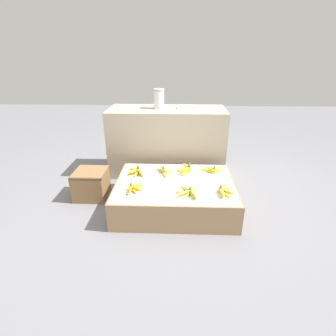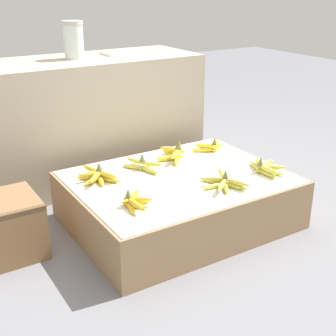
{
  "view_description": "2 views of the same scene",
  "coord_description": "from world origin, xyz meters",
  "px_view_note": "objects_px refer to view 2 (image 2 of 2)",
  "views": [
    {
      "loc": [
        0.02,
        -2.11,
        1.34
      ],
      "look_at": [
        -0.07,
        0.04,
        0.37
      ],
      "focal_mm": 28.0,
      "sensor_mm": 36.0,
      "label": 1
    },
    {
      "loc": [
        -1.19,
        -1.81,
        1.18
      ],
      "look_at": [
        -0.06,
        0.01,
        0.31
      ],
      "focal_mm": 50.0,
      "sensor_mm": 36.0,
      "label": 2
    }
  ],
  "objects_px": {
    "banana_bunch_middle_left": "(97,176)",
    "banana_bunch_middle_midright": "(174,154)",
    "banana_bunch_front_left": "(134,201)",
    "foam_tray_white": "(123,52)",
    "banana_bunch_front_right": "(265,168)",
    "banana_bunch_front_midright": "(223,182)",
    "wooden_crate": "(6,227)",
    "banana_bunch_middle_midleft": "(143,165)",
    "banana_bunch_middle_right": "(211,146)",
    "glass_jar": "(73,40)"
  },
  "relations": [
    {
      "from": "banana_bunch_middle_left",
      "to": "foam_tray_white",
      "type": "relative_size",
      "value": 0.96
    },
    {
      "from": "wooden_crate",
      "to": "banana_bunch_middle_midright",
      "type": "distance_m",
      "value": 0.95
    },
    {
      "from": "banana_bunch_front_midright",
      "to": "banana_bunch_middle_midright",
      "type": "distance_m",
      "value": 0.42
    },
    {
      "from": "banana_bunch_middle_midright",
      "to": "banana_bunch_front_right",
      "type": "bearing_deg",
      "value": -52.96
    },
    {
      "from": "banana_bunch_middle_left",
      "to": "glass_jar",
      "type": "height_order",
      "value": "glass_jar"
    },
    {
      "from": "wooden_crate",
      "to": "foam_tray_white",
      "type": "height_order",
      "value": "foam_tray_white"
    },
    {
      "from": "banana_bunch_front_left",
      "to": "banana_bunch_middle_left",
      "type": "relative_size",
      "value": 0.83
    },
    {
      "from": "banana_bunch_front_midright",
      "to": "foam_tray_white",
      "type": "relative_size",
      "value": 1.04
    },
    {
      "from": "banana_bunch_front_right",
      "to": "banana_bunch_middle_midright",
      "type": "bearing_deg",
      "value": 127.04
    },
    {
      "from": "banana_bunch_front_midright",
      "to": "wooden_crate",
      "type": "bearing_deg",
      "value": 158.43
    },
    {
      "from": "banana_bunch_front_left",
      "to": "banana_bunch_middle_midleft",
      "type": "xyz_separation_m",
      "value": [
        0.24,
        0.35,
        0.0
      ]
    },
    {
      "from": "banana_bunch_front_midright",
      "to": "banana_bunch_front_right",
      "type": "relative_size",
      "value": 1.02
    },
    {
      "from": "banana_bunch_middle_midright",
      "to": "foam_tray_white",
      "type": "xyz_separation_m",
      "value": [
        0.02,
        0.63,
        0.47
      ]
    },
    {
      "from": "banana_bunch_middle_midleft",
      "to": "banana_bunch_middle_right",
      "type": "xyz_separation_m",
      "value": [
        0.48,
        0.05,
        -0.0
      ]
    },
    {
      "from": "banana_bunch_middle_midleft",
      "to": "glass_jar",
      "type": "xyz_separation_m",
      "value": [
        -0.09,
        0.64,
        0.57
      ]
    },
    {
      "from": "banana_bunch_middle_midleft",
      "to": "banana_bunch_middle_left",
      "type": "bearing_deg",
      "value": -178.38
    },
    {
      "from": "wooden_crate",
      "to": "banana_bunch_middle_right",
      "type": "xyz_separation_m",
      "value": [
        1.2,
        0.06,
        0.15
      ]
    },
    {
      "from": "banana_bunch_front_right",
      "to": "foam_tray_white",
      "type": "xyz_separation_m",
      "value": [
        -0.28,
        1.03,
        0.48
      ]
    },
    {
      "from": "banana_bunch_middle_right",
      "to": "banana_bunch_front_left",
      "type": "bearing_deg",
      "value": -150.8
    },
    {
      "from": "banana_bunch_front_right",
      "to": "banana_bunch_middle_midright",
      "type": "relative_size",
      "value": 1.12
    },
    {
      "from": "banana_bunch_front_left",
      "to": "foam_tray_white",
      "type": "relative_size",
      "value": 0.8
    },
    {
      "from": "banana_bunch_middle_midleft",
      "to": "banana_bunch_front_midright",
      "type": "bearing_deg",
      "value": -59.94
    },
    {
      "from": "banana_bunch_middle_midright",
      "to": "glass_jar",
      "type": "bearing_deg",
      "value": 116.57
    },
    {
      "from": "banana_bunch_middle_right",
      "to": "foam_tray_white",
      "type": "relative_size",
      "value": 0.95
    },
    {
      "from": "banana_bunch_front_right",
      "to": "banana_bunch_front_midright",
      "type": "bearing_deg",
      "value": -175.08
    },
    {
      "from": "banana_bunch_front_left",
      "to": "banana_bunch_front_midright",
      "type": "bearing_deg",
      "value": -4.64
    },
    {
      "from": "banana_bunch_middle_midleft",
      "to": "banana_bunch_middle_midright",
      "type": "height_order",
      "value": "banana_bunch_middle_midright"
    },
    {
      "from": "banana_bunch_middle_left",
      "to": "banana_bunch_middle_midright",
      "type": "distance_m",
      "value": 0.48
    },
    {
      "from": "banana_bunch_middle_midright",
      "to": "glass_jar",
      "type": "relative_size",
      "value": 1.07
    },
    {
      "from": "banana_bunch_front_right",
      "to": "banana_bunch_middle_right",
      "type": "distance_m",
      "value": 0.42
    },
    {
      "from": "banana_bunch_front_right",
      "to": "banana_bunch_middle_left",
      "type": "distance_m",
      "value": 0.85
    },
    {
      "from": "banana_bunch_middle_midleft",
      "to": "glass_jar",
      "type": "height_order",
      "value": "glass_jar"
    },
    {
      "from": "glass_jar",
      "to": "banana_bunch_middle_midright",
      "type": "bearing_deg",
      "value": -63.43
    },
    {
      "from": "banana_bunch_middle_midright",
      "to": "wooden_crate",
      "type": "bearing_deg",
      "value": -177.04
    },
    {
      "from": "banana_bunch_middle_right",
      "to": "banana_bunch_front_midright",
      "type": "bearing_deg",
      "value": -119.77
    },
    {
      "from": "banana_bunch_middle_left",
      "to": "foam_tray_white",
      "type": "bearing_deg",
      "value": 53.42
    },
    {
      "from": "banana_bunch_front_right",
      "to": "glass_jar",
      "type": "distance_m",
      "value": 1.3
    },
    {
      "from": "banana_bunch_middle_left",
      "to": "banana_bunch_middle_right",
      "type": "bearing_deg",
      "value": 4.6
    },
    {
      "from": "wooden_crate",
      "to": "banana_bunch_middle_midleft",
      "type": "height_order",
      "value": "banana_bunch_middle_midleft"
    },
    {
      "from": "banana_bunch_middle_left",
      "to": "banana_bunch_middle_midright",
      "type": "xyz_separation_m",
      "value": [
        0.48,
        0.04,
        0.01
      ]
    },
    {
      "from": "banana_bunch_middle_right",
      "to": "foam_tray_white",
      "type": "height_order",
      "value": "foam_tray_white"
    },
    {
      "from": "glass_jar",
      "to": "foam_tray_white",
      "type": "distance_m",
      "value": 0.34
    },
    {
      "from": "banana_bunch_middle_midleft",
      "to": "banana_bunch_middle_right",
      "type": "relative_size",
      "value": 0.94
    },
    {
      "from": "banana_bunch_front_midright",
      "to": "banana_bunch_front_left",
      "type": "bearing_deg",
      "value": 175.36
    },
    {
      "from": "banana_bunch_front_midright",
      "to": "banana_bunch_middle_left",
      "type": "distance_m",
      "value": 0.62
    },
    {
      "from": "banana_bunch_middle_midright",
      "to": "banana_bunch_middle_right",
      "type": "bearing_deg",
      "value": 3.26
    },
    {
      "from": "banana_bunch_front_left",
      "to": "banana_bunch_middle_midright",
      "type": "bearing_deg",
      "value": 40.27
    },
    {
      "from": "wooden_crate",
      "to": "banana_bunch_front_left",
      "type": "height_order",
      "value": "banana_bunch_front_left"
    },
    {
      "from": "banana_bunch_middle_right",
      "to": "foam_tray_white",
      "type": "xyz_separation_m",
      "value": [
        -0.24,
        0.62,
        0.48
      ]
    },
    {
      "from": "foam_tray_white",
      "to": "glass_jar",
      "type": "bearing_deg",
      "value": -175.38
    }
  ]
}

